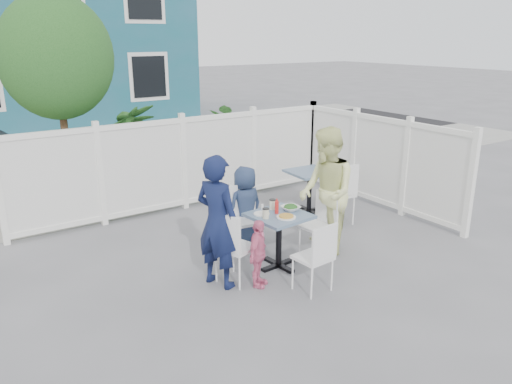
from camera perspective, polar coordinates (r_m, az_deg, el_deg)
ground at (r=6.98m, az=0.09°, el=-7.34°), size 80.00×80.00×0.00m
near_sidewalk at (r=10.14m, az=-12.09°, el=0.32°), size 24.00×2.60×0.01m
street at (r=13.54m, az=-18.12°, el=4.12°), size 24.00×5.00×0.01m
far_sidewalk at (r=16.49m, az=-21.24°, el=6.07°), size 24.00×1.60×0.01m
building at (r=19.47m, az=-26.19°, el=15.98°), size 11.00×6.00×6.00m
fence_back at (r=8.74m, az=-8.27°, el=3.08°), size 5.86×0.08×1.60m
fence_right at (r=9.04m, az=13.82°, el=3.24°), size 0.08×3.66×1.60m
tree at (r=8.76m, az=-21.87°, el=14.07°), size 1.80×1.62×3.59m
potted_shrub_a at (r=9.10m, az=-13.81°, el=4.11°), size 1.36×1.36×1.81m
potted_shrub_b at (r=10.06m, az=-1.04°, el=5.17°), size 1.82×1.74×1.57m
main_table at (r=6.47m, az=2.64°, el=-3.94°), size 0.75×0.75×0.73m
spare_table at (r=8.55m, az=6.16°, el=1.33°), size 0.74×0.74×0.73m
chair_left at (r=6.05m, az=-2.77°, el=-5.79°), size 0.53×0.54×0.93m
chair_right at (r=6.90m, az=7.47°, el=-3.18°), size 0.42×0.44×0.88m
chair_back at (r=7.03m, az=-1.34°, el=-2.42°), size 0.48×0.47×0.92m
chair_near at (r=5.89m, az=7.06°, el=-6.94°), size 0.42×0.41×0.87m
chair_spare at (r=8.04m, az=9.66°, el=0.28°), size 0.54×0.53×1.01m
man at (r=5.94m, az=-4.40°, el=-3.41°), size 0.58×0.70×1.63m
woman at (r=6.83m, az=8.02°, el=-0.05°), size 0.97×1.07×1.78m
boy at (r=7.14m, az=-1.23°, el=-1.66°), size 0.61×0.42×1.18m
toddler at (r=6.02m, az=0.25°, el=-7.07°), size 0.52×0.47×0.85m
plate_main at (r=6.30m, az=3.47°, el=-2.89°), size 0.25×0.25×0.02m
plate_side at (r=6.40m, az=0.64°, el=-2.51°), size 0.21×0.21×0.01m
salad_bowl at (r=6.55m, az=3.99°, el=-1.87°), size 0.24×0.24×0.06m
coffee_cup_a at (r=6.25m, az=1.12°, el=-2.50°), size 0.08×0.08×0.12m
coffee_cup_b at (r=6.57m, az=1.90°, el=-1.47°), size 0.08×0.08×0.13m
ketchup_bottle at (r=6.42m, az=2.38°, el=-1.78°), size 0.05×0.05×0.16m
salt_shaker at (r=6.56m, az=0.74°, el=-1.73°), size 0.03×0.03×0.08m
pepper_shaker at (r=6.58m, az=0.80°, el=-1.70°), size 0.03×0.03×0.07m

